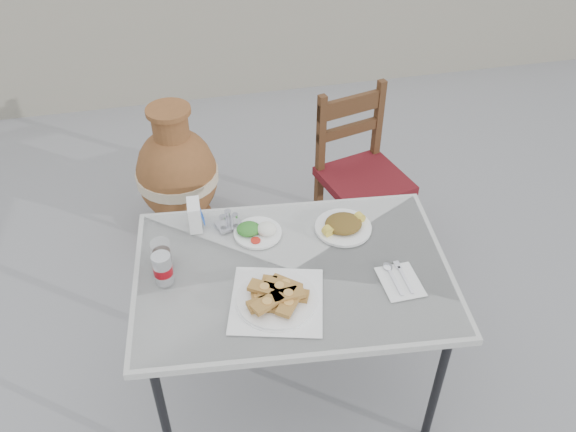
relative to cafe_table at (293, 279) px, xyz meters
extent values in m
plane|color=gray|center=(-0.09, 0.11, -0.62)|extent=(80.00, 80.00, 0.00)
cylinder|color=black|center=(-0.51, -0.25, -0.31)|extent=(0.03, 0.03, 0.63)
cylinder|color=black|center=(0.45, -0.35, -0.31)|extent=(0.03, 0.03, 0.63)
cylinder|color=black|center=(-0.45, 0.35, -0.31)|extent=(0.03, 0.03, 0.63)
cylinder|color=black|center=(0.51, 0.25, -0.31)|extent=(0.03, 0.03, 0.63)
cube|color=white|center=(0.00, 0.00, 0.03)|extent=(1.17, 0.85, 0.03)
cube|color=white|center=(0.00, 0.00, 0.04)|extent=(1.13, 0.81, 0.00)
cube|color=white|center=(-0.08, -0.13, 0.05)|extent=(0.37, 0.37, 0.00)
cylinder|color=white|center=(-0.08, -0.13, 0.06)|extent=(0.27, 0.27, 0.01)
cylinder|color=white|center=(-0.08, -0.13, 0.05)|extent=(0.27, 0.27, 0.01)
cylinder|color=white|center=(-0.09, 0.21, 0.05)|extent=(0.18, 0.18, 0.01)
ellipsoid|color=white|center=(-0.05, 0.20, 0.07)|extent=(0.07, 0.07, 0.04)
ellipsoid|color=#21631C|center=(-0.12, 0.22, 0.07)|extent=(0.09, 0.08, 0.04)
cylinder|color=red|center=(-0.10, 0.16, 0.06)|extent=(0.04, 0.04, 0.00)
cylinder|color=white|center=(0.23, 0.17, 0.05)|extent=(0.21, 0.21, 0.01)
ellipsoid|color=#266B1A|center=(0.23, 0.17, 0.07)|extent=(0.14, 0.13, 0.04)
cylinder|color=gold|center=(0.16, 0.14, 0.07)|extent=(0.05, 0.04, 0.04)
cylinder|color=gold|center=(0.30, 0.19, 0.07)|extent=(0.05, 0.04, 0.04)
cylinder|color=silver|center=(-0.44, 0.04, 0.11)|extent=(0.06, 0.06, 0.12)
cylinder|color=#A30B15|center=(-0.44, 0.04, 0.10)|extent=(0.07, 0.07, 0.03)
cylinder|color=silver|center=(-0.44, 0.04, 0.16)|extent=(0.06, 0.06, 0.00)
cylinder|color=white|center=(-0.44, 0.13, 0.10)|extent=(0.07, 0.07, 0.10)
cylinder|color=black|center=(-0.44, 0.13, 0.08)|extent=(0.06, 0.06, 0.06)
cube|color=white|center=(-0.31, 0.30, 0.10)|extent=(0.05, 0.09, 0.11)
cube|color=blue|center=(-0.28, 0.30, 0.09)|extent=(0.02, 0.05, 0.06)
cube|color=silver|center=(-0.18, 0.28, 0.05)|extent=(0.11, 0.10, 0.01)
cylinder|color=white|center=(-0.21, 0.26, 0.09)|extent=(0.02, 0.02, 0.06)
cylinder|color=white|center=(-0.16, 0.26, 0.09)|extent=(0.02, 0.02, 0.06)
cylinder|color=silver|center=(-0.18, 0.30, 0.08)|extent=(0.03, 0.03, 0.05)
cube|color=white|center=(0.34, -0.14, 0.05)|extent=(0.13, 0.17, 0.00)
cube|color=silver|center=(0.33, -0.14, 0.05)|extent=(0.01, 0.13, 0.00)
ellipsoid|color=silver|center=(0.32, -0.06, 0.06)|extent=(0.03, 0.04, 0.01)
cube|color=silver|center=(0.36, -0.14, 0.05)|extent=(0.01, 0.13, 0.00)
cube|color=silver|center=(0.36, -0.06, 0.05)|extent=(0.02, 0.04, 0.00)
cube|color=#34220E|center=(0.41, 0.56, -0.42)|extent=(0.04, 0.04, 0.40)
cube|color=#34220E|center=(0.72, 0.64, -0.42)|extent=(0.04, 0.04, 0.40)
cube|color=#34220E|center=(0.33, 0.87, -0.42)|extent=(0.04, 0.04, 0.40)
cube|color=#34220E|center=(0.64, 0.95, -0.42)|extent=(0.04, 0.04, 0.40)
cube|color=maroon|center=(0.53, 0.76, -0.20)|extent=(0.45, 0.45, 0.04)
cube|color=#34220E|center=(0.33, 0.87, 0.00)|extent=(0.04, 0.04, 0.44)
cube|color=#34220E|center=(0.64, 0.95, 0.00)|extent=(0.04, 0.04, 0.44)
cube|color=#34220E|center=(0.49, 0.91, 0.13)|extent=(0.35, 0.11, 0.09)
cube|color=#34220E|center=(0.49, 0.91, 0.00)|extent=(0.35, 0.11, 0.05)
cylinder|color=brown|center=(-0.35, 1.10, -0.58)|extent=(0.31, 0.31, 0.08)
ellipsoid|color=brown|center=(-0.35, 1.10, -0.28)|extent=(0.41, 0.41, 0.51)
cylinder|color=#C9B592|center=(-0.35, 1.10, -0.28)|extent=(0.42, 0.42, 0.06)
cylinder|color=brown|center=(-0.35, 1.10, 0.00)|extent=(0.18, 0.18, 0.16)
cylinder|color=brown|center=(-0.35, 1.10, 0.09)|extent=(0.22, 0.22, 0.02)
cube|color=gray|center=(-0.09, 2.61, -0.02)|extent=(6.00, 0.25, 1.20)
camera|label=1|loc=(-0.34, -1.46, 1.55)|focal=38.00mm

